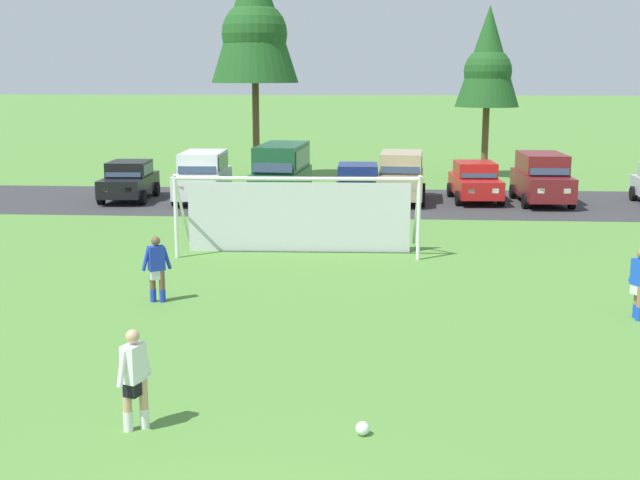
# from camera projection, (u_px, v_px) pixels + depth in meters

# --- Properties ---
(ground_plane) EXTENTS (400.00, 400.00, 0.00)m
(ground_plane) POSITION_uv_depth(u_px,v_px,m) (319.00, 271.00, 23.40)
(ground_plane) COLOR #518438
(parking_lot_strip) EXTENTS (52.00, 8.40, 0.01)m
(parking_lot_strip) POSITION_uv_depth(u_px,v_px,m) (340.00, 202.00, 35.97)
(parking_lot_strip) COLOR #333335
(parking_lot_strip) RESTS_ON ground
(soccer_ball) EXTENTS (0.22, 0.22, 0.22)m
(soccer_ball) POSITION_uv_depth(u_px,v_px,m) (363.00, 428.00, 12.71)
(soccer_ball) COLOR white
(soccer_ball) RESTS_ON ground
(soccer_goal) EXTENTS (7.48, 2.18, 2.57)m
(soccer_goal) POSITION_uv_depth(u_px,v_px,m) (298.00, 212.00, 25.43)
(soccer_goal) COLOR white
(soccer_goal) RESTS_ON ground
(player_striker_near) EXTENTS (0.39, 0.72, 1.64)m
(player_striker_near) POSITION_uv_depth(u_px,v_px,m) (640.00, 284.00, 18.61)
(player_striker_near) COLOR #936B4C
(player_striker_near) RESTS_ON ground
(player_midfield_center) EXTENTS (0.41, 0.69, 1.64)m
(player_midfield_center) POSITION_uv_depth(u_px,v_px,m) (135.00, 380.00, 12.79)
(player_midfield_center) COLOR tan
(player_midfield_center) RESTS_ON ground
(player_defender_far) EXTENTS (0.71, 0.40, 1.64)m
(player_defender_far) POSITION_uv_depth(u_px,v_px,m) (157.00, 269.00, 20.03)
(player_defender_far) COLOR brown
(player_defender_far) RESTS_ON ground
(parked_car_slot_far_left) EXTENTS (2.19, 4.28, 1.72)m
(parked_car_slot_far_left) POSITION_uv_depth(u_px,v_px,m) (129.00, 180.00, 36.34)
(parked_car_slot_far_left) COLOR black
(parked_car_slot_far_left) RESTS_ON ground
(parked_car_slot_left) EXTENTS (2.25, 4.66, 2.16)m
(parked_car_slot_left) POSITION_uv_depth(u_px,v_px,m) (203.00, 176.00, 36.03)
(parked_car_slot_left) COLOR silver
(parked_car_slot_left) RESTS_ON ground
(parked_car_slot_center_left) EXTENTS (2.45, 4.93, 2.52)m
(parked_car_slot_center_left) POSITION_uv_depth(u_px,v_px,m) (282.00, 171.00, 35.67)
(parked_car_slot_center_left) COLOR #194C2D
(parked_car_slot_center_left) RESTS_ON ground
(parked_car_slot_center) EXTENTS (2.08, 4.22, 1.72)m
(parked_car_slot_center) POSITION_uv_depth(u_px,v_px,m) (358.00, 184.00, 35.13)
(parked_car_slot_center) COLOR navy
(parked_car_slot_center) RESTS_ON ground
(parked_car_slot_center_right) EXTENTS (2.34, 4.70, 2.16)m
(parked_car_slot_center_right) POSITION_uv_depth(u_px,v_px,m) (401.00, 176.00, 35.90)
(parked_car_slot_center_right) COLOR tan
(parked_car_slot_center_right) RESTS_ON ground
(parked_car_slot_right) EXTENTS (2.21, 4.29, 1.72)m
(parked_car_slot_right) POSITION_uv_depth(u_px,v_px,m) (475.00, 181.00, 36.04)
(parked_car_slot_right) COLOR red
(parked_car_slot_right) RESTS_ON ground
(parked_car_slot_far_right) EXTENTS (2.23, 4.65, 2.16)m
(parked_car_slot_far_right) POSITION_uv_depth(u_px,v_px,m) (542.00, 178.00, 35.35)
(parked_car_slot_far_right) COLOR maroon
(parked_car_slot_far_right) RESTS_ON ground
(tree_left_edge) EXTENTS (4.55, 4.55, 12.13)m
(tree_left_edge) POSITION_uv_depth(u_px,v_px,m) (254.00, 18.00, 42.24)
(tree_left_edge) COLOR brown
(tree_left_edge) RESTS_ON ground
(tree_mid_left) EXTENTS (3.40, 3.40, 9.07)m
(tree_mid_left) POSITION_uv_depth(u_px,v_px,m) (488.00, 60.00, 43.50)
(tree_mid_left) COLOR brown
(tree_mid_left) RESTS_ON ground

